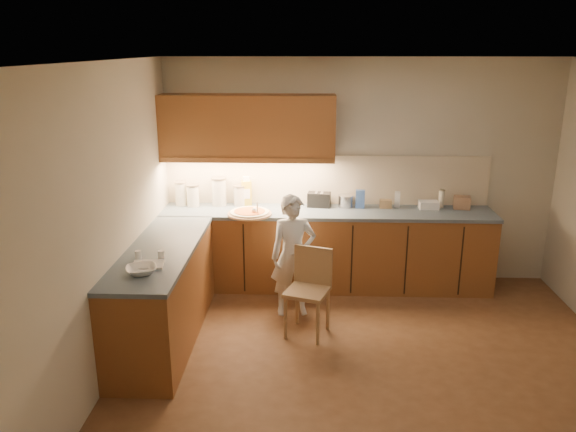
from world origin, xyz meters
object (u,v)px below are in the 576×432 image
(wooden_chair, at_px, (310,285))
(oil_jug, at_px, (246,192))
(pizza_on_board, at_px, (250,213))
(toaster, at_px, (319,200))
(child, at_px, (293,256))

(wooden_chair, bearing_deg, oil_jug, 138.38)
(pizza_on_board, distance_m, oil_jug, 0.43)
(oil_jug, relative_size, toaster, 1.23)
(pizza_on_board, bearing_deg, child, -46.40)
(pizza_on_board, xyz_separation_m, toaster, (0.77, 0.36, 0.06))
(pizza_on_board, relative_size, child, 0.38)
(wooden_chair, height_order, toaster, toaster)
(toaster, bearing_deg, wooden_chair, -87.21)
(child, height_order, wooden_chair, child)
(toaster, bearing_deg, child, -99.82)
(wooden_chair, relative_size, toaster, 3.06)
(pizza_on_board, xyz_separation_m, child, (0.50, -0.52, -0.30))
(child, relative_size, wooden_chair, 1.51)
(wooden_chair, height_order, oil_jug, oil_jug)
(oil_jug, bearing_deg, child, -58.10)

